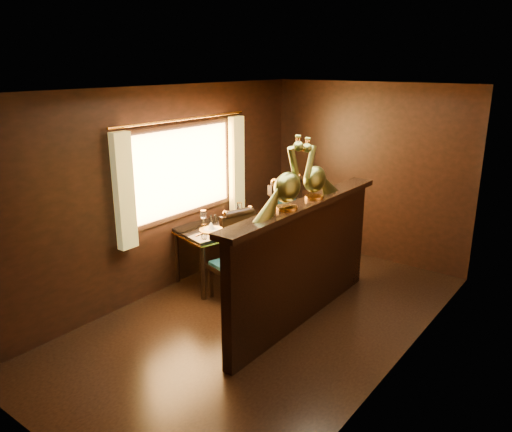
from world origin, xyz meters
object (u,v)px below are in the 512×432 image
object	(u,v)px
peacock_left	(288,174)
peacock_right	(315,168)
chair_right	(282,226)
dining_table	(227,230)
chair_left	(235,253)

from	to	relation	value
peacock_left	peacock_right	xyz separation A→B (m)	(0.00, 0.52, -0.02)
chair_right	peacock_left	distance (m)	1.68
dining_table	chair_left	xyz separation A→B (m)	(0.51, -0.45, -0.06)
peacock_left	peacock_right	bearing A→B (deg)	90.00
peacock_left	chair_left	bearing A→B (deg)	164.70
dining_table	chair_right	size ratio (longest dim) A/B	1.01
chair_right	chair_left	bearing A→B (deg)	-80.67
chair_left	peacock_right	distance (m)	1.41
chair_left	chair_right	bearing A→B (deg)	101.68
dining_table	chair_right	world-z (taller)	chair_right
chair_left	peacock_left	world-z (taller)	peacock_left
dining_table	peacock_right	size ratio (longest dim) A/B	2.12
dining_table	chair_left	bearing A→B (deg)	-26.32
chair_right	peacock_right	size ratio (longest dim) A/B	2.10
dining_table	peacock_left	size ratio (longest dim) A/B	1.99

